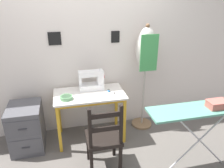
{
  "coord_description": "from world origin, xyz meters",
  "views": [
    {
      "loc": [
        -0.31,
        -2.44,
        2.03
      ],
      "look_at": [
        0.32,
        0.24,
        0.84
      ],
      "focal_mm": 35.0,
      "sensor_mm": 36.0,
      "label": 1
    }
  ],
  "objects_px": {
    "sewing_machine": "(93,81)",
    "ironing_board": "(205,111)",
    "scissors": "(117,93)",
    "dress_form": "(146,56)",
    "storage_box": "(217,104)",
    "wooden_chair": "(104,139)",
    "filing_cabinet": "(27,127)",
    "thread_spool_near_machine": "(109,91)",
    "fabric_bowl": "(66,98)"
  },
  "relations": [
    {
      "from": "dress_form",
      "to": "ironing_board",
      "type": "xyz_separation_m",
      "value": [
        0.31,
        -1.04,
        -0.37
      ]
    },
    {
      "from": "ironing_board",
      "to": "dress_form",
      "type": "bearing_deg",
      "value": 106.77
    },
    {
      "from": "wooden_chair",
      "to": "fabric_bowl",
      "type": "bearing_deg",
      "value": 125.09
    },
    {
      "from": "scissors",
      "to": "storage_box",
      "type": "height_order",
      "value": "storage_box"
    },
    {
      "from": "sewing_machine",
      "to": "ironing_board",
      "type": "bearing_deg",
      "value": -43.55
    },
    {
      "from": "wooden_chair",
      "to": "dress_form",
      "type": "xyz_separation_m",
      "value": [
        0.78,
        0.79,
        0.73
      ]
    },
    {
      "from": "fabric_bowl",
      "to": "thread_spool_near_machine",
      "type": "relative_size",
      "value": 3.75
    },
    {
      "from": "ironing_board",
      "to": "filing_cabinet",
      "type": "bearing_deg",
      "value": 156.58
    },
    {
      "from": "sewing_machine",
      "to": "wooden_chair",
      "type": "relative_size",
      "value": 0.39
    },
    {
      "from": "storage_box",
      "to": "scissors",
      "type": "bearing_deg",
      "value": 137.19
    },
    {
      "from": "scissors",
      "to": "sewing_machine",
      "type": "bearing_deg",
      "value": 142.79
    },
    {
      "from": "scissors",
      "to": "wooden_chair",
      "type": "relative_size",
      "value": 0.14
    },
    {
      "from": "fabric_bowl",
      "to": "wooden_chair",
      "type": "distance_m",
      "value": 0.74
    },
    {
      "from": "filing_cabinet",
      "to": "thread_spool_near_machine",
      "type": "bearing_deg",
      "value": 0.5
    },
    {
      "from": "fabric_bowl",
      "to": "ironing_board",
      "type": "height_order",
      "value": "ironing_board"
    },
    {
      "from": "filing_cabinet",
      "to": "sewing_machine",
      "type": "bearing_deg",
      "value": 9.5
    },
    {
      "from": "scissors",
      "to": "wooden_chair",
      "type": "xyz_separation_m",
      "value": [
        -0.3,
        -0.56,
        -0.29
      ]
    },
    {
      "from": "scissors",
      "to": "fabric_bowl",
      "type": "bearing_deg",
      "value": -178.68
    },
    {
      "from": "sewing_machine",
      "to": "dress_form",
      "type": "bearing_deg",
      "value": -0.07
    },
    {
      "from": "sewing_machine",
      "to": "storage_box",
      "type": "bearing_deg",
      "value": -41.51
    },
    {
      "from": "dress_form",
      "to": "storage_box",
      "type": "relative_size",
      "value": 7.36
    },
    {
      "from": "storage_box",
      "to": "filing_cabinet",
      "type": "bearing_deg",
      "value": 157.04
    },
    {
      "from": "ironing_board",
      "to": "sewing_machine",
      "type": "bearing_deg",
      "value": 136.45
    },
    {
      "from": "filing_cabinet",
      "to": "wooden_chair",
      "type": "bearing_deg",
      "value": -33.78
    },
    {
      "from": "scissors",
      "to": "filing_cabinet",
      "type": "relative_size",
      "value": 0.21
    },
    {
      "from": "thread_spool_near_machine",
      "to": "dress_form",
      "type": "xyz_separation_m",
      "value": [
        0.58,
        0.15,
        0.42
      ]
    },
    {
      "from": "fabric_bowl",
      "to": "filing_cabinet",
      "type": "height_order",
      "value": "fabric_bowl"
    },
    {
      "from": "thread_spool_near_machine",
      "to": "ironing_board",
      "type": "height_order",
      "value": "ironing_board"
    },
    {
      "from": "wooden_chair",
      "to": "ironing_board",
      "type": "distance_m",
      "value": 1.18
    },
    {
      "from": "dress_form",
      "to": "ironing_board",
      "type": "relative_size",
      "value": 1.25
    },
    {
      "from": "wooden_chair",
      "to": "storage_box",
      "type": "xyz_separation_m",
      "value": [
        1.21,
        -0.28,
        0.46
      ]
    },
    {
      "from": "scissors",
      "to": "thread_spool_near_machine",
      "type": "relative_size",
      "value": 3.06
    },
    {
      "from": "dress_form",
      "to": "ironing_board",
      "type": "distance_m",
      "value": 1.15
    },
    {
      "from": "ironing_board",
      "to": "storage_box",
      "type": "distance_m",
      "value": 0.15
    },
    {
      "from": "filing_cabinet",
      "to": "storage_box",
      "type": "relative_size",
      "value": 2.89
    },
    {
      "from": "sewing_machine",
      "to": "ironing_board",
      "type": "xyz_separation_m",
      "value": [
        1.09,
        -1.04,
        -0.05
      ]
    },
    {
      "from": "scissors",
      "to": "storage_box",
      "type": "relative_size",
      "value": 0.61
    },
    {
      "from": "fabric_bowl",
      "to": "filing_cabinet",
      "type": "bearing_deg",
      "value": 171.49
    },
    {
      "from": "storage_box",
      "to": "wooden_chair",
      "type": "bearing_deg",
      "value": 166.95
    },
    {
      "from": "filing_cabinet",
      "to": "storage_box",
      "type": "distance_m",
      "value": 2.41
    },
    {
      "from": "fabric_bowl",
      "to": "storage_box",
      "type": "relative_size",
      "value": 0.74
    },
    {
      "from": "scissors",
      "to": "dress_form",
      "type": "bearing_deg",
      "value": 24.93
    },
    {
      "from": "wooden_chair",
      "to": "dress_form",
      "type": "distance_m",
      "value": 1.33
    },
    {
      "from": "ironing_board",
      "to": "storage_box",
      "type": "bearing_deg",
      "value": -14.42
    },
    {
      "from": "fabric_bowl",
      "to": "wooden_chair",
      "type": "height_order",
      "value": "wooden_chair"
    },
    {
      "from": "thread_spool_near_machine",
      "to": "scissors",
      "type": "bearing_deg",
      "value": -38.64
    },
    {
      "from": "thread_spool_near_machine",
      "to": "storage_box",
      "type": "distance_m",
      "value": 1.37
    },
    {
      "from": "wooden_chair",
      "to": "storage_box",
      "type": "relative_size",
      "value": 4.2
    },
    {
      "from": "fabric_bowl",
      "to": "thread_spool_near_machine",
      "type": "distance_m",
      "value": 0.59
    },
    {
      "from": "sewing_machine",
      "to": "scissors",
      "type": "height_order",
      "value": "sewing_machine"
    }
  ]
}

